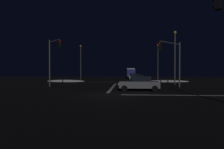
{
  "coord_description": "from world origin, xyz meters",
  "views": [
    {
      "loc": [
        1.72,
        -16.87,
        2.06
      ],
      "look_at": [
        -0.37,
        12.02,
        1.61
      ],
      "focal_mm": 30.51,
      "sensor_mm": 36.0,
      "label": 1
    }
  ],
  "objects_px": {
    "box_truck": "(131,73)",
    "sedan_gray_crossing": "(139,83)",
    "sedan_white": "(133,77)",
    "sedan_orange": "(133,76)",
    "traffic_signal_ne": "(172,55)",
    "streetlamp_right_far": "(158,59)",
    "sedan_black": "(136,77)",
    "traffic_signal_nw": "(54,54)",
    "streetlamp_left_far": "(81,60)",
    "sedan_green": "(135,79)",
    "streetlamp_right_near": "(175,54)",
    "sedan_blue": "(137,80)"
  },
  "relations": [
    {
      "from": "sedan_green",
      "to": "traffic_signal_nw",
      "type": "bearing_deg",
      "value": -140.8
    },
    {
      "from": "sedan_blue",
      "to": "sedan_green",
      "type": "distance_m",
      "value": 6.42
    },
    {
      "from": "sedan_orange",
      "to": "streetlamp_right_far",
      "type": "relative_size",
      "value": 0.5
    },
    {
      "from": "sedan_blue",
      "to": "streetlamp_right_near",
      "type": "height_order",
      "value": "streetlamp_right_near"
    },
    {
      "from": "sedan_blue",
      "to": "sedan_gray_crossing",
      "type": "relative_size",
      "value": 1.0
    },
    {
      "from": "box_truck",
      "to": "traffic_signal_nw",
      "type": "bearing_deg",
      "value": -107.4
    },
    {
      "from": "traffic_signal_ne",
      "to": "streetlamp_left_far",
      "type": "relative_size",
      "value": 0.68
    },
    {
      "from": "sedan_blue",
      "to": "traffic_signal_ne",
      "type": "bearing_deg",
      "value": -38.2
    },
    {
      "from": "traffic_signal_nw",
      "to": "streetlamp_right_far",
      "type": "xyz_separation_m",
      "value": [
        17.41,
        22.12,
        0.68
      ]
    },
    {
      "from": "sedan_blue",
      "to": "box_truck",
      "type": "xyz_separation_m",
      "value": [
        -0.07,
        33.05,
        0.91
      ]
    },
    {
      "from": "sedan_orange",
      "to": "sedan_gray_crossing",
      "type": "relative_size",
      "value": 1.0
    },
    {
      "from": "sedan_white",
      "to": "streetlamp_left_far",
      "type": "bearing_deg",
      "value": 178.52
    },
    {
      "from": "sedan_green",
      "to": "traffic_signal_nw",
      "type": "height_order",
      "value": "traffic_signal_nw"
    },
    {
      "from": "sedan_white",
      "to": "sedan_orange",
      "type": "distance_m",
      "value": 6.11
    },
    {
      "from": "sedan_black",
      "to": "sedan_orange",
      "type": "bearing_deg",
      "value": 91.54
    },
    {
      "from": "traffic_signal_ne",
      "to": "streetlamp_right_far",
      "type": "xyz_separation_m",
      "value": [
        2.06,
        22.56,
        0.94
      ]
    },
    {
      "from": "box_truck",
      "to": "sedan_gray_crossing",
      "type": "relative_size",
      "value": 1.91
    },
    {
      "from": "sedan_gray_crossing",
      "to": "traffic_signal_nw",
      "type": "distance_m",
      "value": 12.39
    },
    {
      "from": "box_truck",
      "to": "streetlamp_right_far",
      "type": "height_order",
      "value": "streetlamp_right_far"
    },
    {
      "from": "sedan_white",
      "to": "box_truck",
      "type": "relative_size",
      "value": 0.52
    },
    {
      "from": "box_truck",
      "to": "sedan_gray_crossing",
      "type": "distance_m",
      "value": 40.11
    },
    {
      "from": "sedan_green",
      "to": "sedan_orange",
      "type": "height_order",
      "value": "same"
    },
    {
      "from": "sedan_blue",
      "to": "streetlamp_right_far",
      "type": "xyz_separation_m",
      "value": [
        6.12,
        19.36,
        4.25
      ]
    },
    {
      "from": "traffic_signal_ne",
      "to": "streetlamp_right_near",
      "type": "distance_m",
      "value": 6.92
    },
    {
      "from": "sedan_green",
      "to": "sedan_white",
      "type": "relative_size",
      "value": 1.0
    },
    {
      "from": "streetlamp_left_far",
      "to": "sedan_blue",
      "type": "bearing_deg",
      "value": -56.3
    },
    {
      "from": "sedan_green",
      "to": "streetlamp_left_far",
      "type": "distance_m",
      "value": 18.74
    },
    {
      "from": "streetlamp_right_near",
      "to": "streetlamp_left_far",
      "type": "relative_size",
      "value": 0.98
    },
    {
      "from": "streetlamp_right_far",
      "to": "streetlamp_left_far",
      "type": "relative_size",
      "value": 1.01
    },
    {
      "from": "traffic_signal_nw",
      "to": "sedan_green",
      "type": "bearing_deg",
      "value": 39.2
    },
    {
      "from": "sedan_blue",
      "to": "sedan_gray_crossing",
      "type": "bearing_deg",
      "value": -91.79
    },
    {
      "from": "traffic_signal_nw",
      "to": "traffic_signal_ne",
      "type": "bearing_deg",
      "value": -1.62
    },
    {
      "from": "sedan_orange",
      "to": "streetlamp_left_far",
      "type": "bearing_deg",
      "value": -156.27
    },
    {
      "from": "sedan_gray_crossing",
      "to": "streetlamp_right_far",
      "type": "relative_size",
      "value": 0.5
    },
    {
      "from": "sedan_black",
      "to": "traffic_signal_ne",
      "type": "bearing_deg",
      "value": -77.88
    },
    {
      "from": "sedan_white",
      "to": "traffic_signal_nw",
      "type": "height_order",
      "value": "traffic_signal_nw"
    },
    {
      "from": "streetlamp_right_near",
      "to": "sedan_white",
      "type": "bearing_deg",
      "value": 111.25
    },
    {
      "from": "sedan_gray_crossing",
      "to": "streetlamp_right_far",
      "type": "height_order",
      "value": "streetlamp_right_far"
    },
    {
      "from": "sedan_gray_crossing",
      "to": "traffic_signal_ne",
      "type": "height_order",
      "value": "traffic_signal_ne"
    },
    {
      "from": "streetlamp_right_near",
      "to": "sedan_green",
      "type": "bearing_deg",
      "value": 153.54
    },
    {
      "from": "sedan_blue",
      "to": "traffic_signal_ne",
      "type": "distance_m",
      "value": 6.14
    },
    {
      "from": "box_truck",
      "to": "streetlamp_left_far",
      "type": "xyz_separation_m",
      "value": [
        -12.84,
        -13.69,
        3.32
      ]
    },
    {
      "from": "sedan_gray_crossing",
      "to": "streetlamp_right_far",
      "type": "xyz_separation_m",
      "value": [
        6.34,
        26.41,
        4.25
      ]
    },
    {
      "from": "streetlamp_right_near",
      "to": "sedan_orange",
      "type": "bearing_deg",
      "value": 105.16
    },
    {
      "from": "sedan_black",
      "to": "streetlamp_right_near",
      "type": "height_order",
      "value": "streetlamp_right_near"
    },
    {
      "from": "box_truck",
      "to": "sedan_gray_crossing",
      "type": "bearing_deg",
      "value": -90.22
    },
    {
      "from": "box_truck",
      "to": "traffic_signal_ne",
      "type": "height_order",
      "value": "traffic_signal_ne"
    },
    {
      "from": "sedan_white",
      "to": "sedan_orange",
      "type": "relative_size",
      "value": 1.0
    },
    {
      "from": "sedan_green",
      "to": "sedan_orange",
      "type": "distance_m",
      "value": 18.71
    },
    {
      "from": "sedan_green",
      "to": "sedan_gray_crossing",
      "type": "relative_size",
      "value": 1.0
    }
  ]
}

